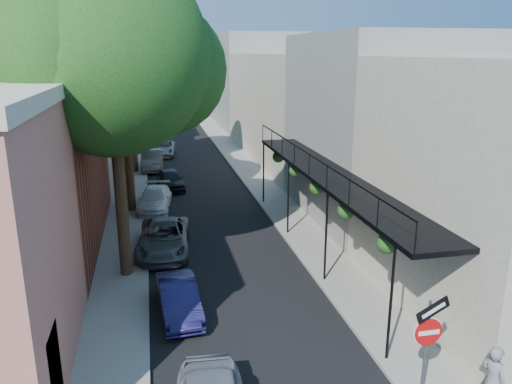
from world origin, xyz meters
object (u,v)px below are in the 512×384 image
oak_mid (131,74)px  oak_far (134,50)px  parked_car_e (170,179)px  parked_car_d (155,199)px  parked_car_b (179,298)px  parked_car_f (152,160)px  parked_car_g (162,148)px  sign_post (428,336)px  oak_near (124,60)px  parked_car_c (164,238)px  pedestrian (493,381)px

oak_mid → oak_far: size_ratio=0.86×
parked_car_e → parked_car_d: bearing=-109.7°
oak_far → parked_car_b: (1.31, -20.51, -7.70)m
parked_car_f → parked_car_g: (0.85, 4.94, -0.09)m
sign_post → parked_car_e: 21.81m
oak_near → oak_mid: oak_near is taller
oak_far → parked_car_c: (1.02, -15.16, -7.63)m
sign_post → parked_car_e: size_ratio=0.84×
parked_car_c → parked_car_d: parked_car_c is taller
sign_post → oak_far: (-6.51, 26.30, 6.22)m
sign_post → parked_car_b: sign_post is taller
parked_car_c → parked_car_g: 20.57m
sign_post → pedestrian: bearing=-18.1°
pedestrian → parked_car_d: bearing=6.8°
oak_mid → parked_car_g: oak_mid is taller
oak_far → parked_car_f: bearing=31.3°
parked_car_d → parked_car_e: parked_car_e is taller
sign_post → parked_car_c: (-5.49, 11.14, -1.41)m
oak_near → oak_far: oak_far is taller
sign_post → parked_car_g: size_ratio=0.70×
parked_car_b → parked_car_g: size_ratio=0.79×
parked_car_e → oak_far: bearing=103.5°
oak_mid → pedestrian: oak_mid is taller
parked_car_b → pedestrian: (6.65, -6.25, 0.44)m
pedestrian → parked_car_c: bearing=15.4°
sign_post → parked_car_f: (-5.76, 26.75, -1.35)m
oak_far → parked_car_d: size_ratio=2.99×
sign_post → parked_car_d: 18.18m
sign_post → parked_car_b: size_ratio=0.88×
parked_car_c → pedestrian: pedestrian is taller
oak_near → pedestrian: bearing=-50.8°
oak_mid → parked_car_b: size_ratio=3.01×
oak_near → oak_mid: size_ratio=1.12×
parked_car_f → pedestrian: (7.20, -27.23, 0.31)m
parked_car_g → parked_car_c: bearing=-86.4°
parked_car_d → oak_far: bearing=101.6°
oak_far → parked_car_g: (1.60, 5.40, -7.66)m
parked_car_e → parked_car_f: 5.61m
parked_car_d → parked_car_f: size_ratio=0.95×
oak_far → parked_car_e: (1.76, -5.05, -7.66)m
parked_car_b → parked_car_e: parked_car_e is taller
oak_far → parked_car_d: bearing=-85.3°
oak_near → parked_car_f: 18.90m
parked_car_e → oak_near: bearing=-104.2°
parked_car_e → pedestrian: size_ratio=2.02×
parked_car_b → parked_car_f: (-0.55, 20.97, 0.13)m
parked_car_d → parked_car_f: 9.57m
sign_post → parked_car_e: bearing=102.6°
parked_car_b → parked_car_c: parked_car_c is taller
pedestrian → oak_mid: bearing=8.9°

